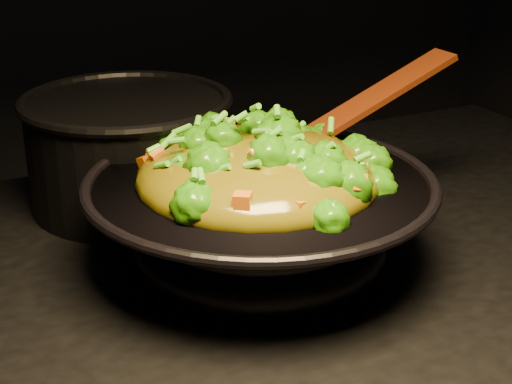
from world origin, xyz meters
name	(u,v)px	position (x,y,z in m)	size (l,w,h in m)	color
wok	(260,226)	(-0.03, 0.07, 0.95)	(0.36, 0.36, 0.10)	black
stir_fry	(258,141)	(-0.03, 0.07, 1.04)	(0.25, 0.25, 0.09)	#246307
spatula	(358,108)	(0.12, 0.12, 1.05)	(0.27, 0.04, 0.01)	#341907
back_pot	(129,150)	(-0.10, 0.30, 0.97)	(0.25, 0.25, 0.14)	black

